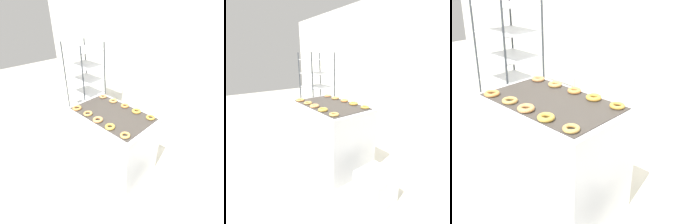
% 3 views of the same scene
% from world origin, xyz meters
% --- Properties ---
extents(wall_back, '(8.00, 0.05, 2.80)m').
position_xyz_m(wall_back, '(0.00, 2.12, 1.40)').
color(wall_back, silver).
rests_on(wall_back, ground_plane).
extents(fryer_machine, '(1.22, 0.76, 0.98)m').
position_xyz_m(fryer_machine, '(0.00, 0.63, 0.49)').
color(fryer_machine, silver).
rests_on(fryer_machine, ground_plane).
extents(baking_rack_cart, '(0.60, 0.55, 1.75)m').
position_xyz_m(baking_rack_cart, '(-1.22, 1.12, 0.89)').
color(baking_rack_cart, '#33383D').
rests_on(baking_rack_cart, ground_plane).
extents(donut_near_leftmost, '(0.14, 0.14, 0.03)m').
position_xyz_m(donut_near_leftmost, '(-0.46, 0.35, 0.99)').
color(donut_near_leftmost, '#CE823F').
rests_on(donut_near_leftmost, fryer_machine).
extents(donut_near_left, '(0.13, 0.13, 0.03)m').
position_xyz_m(donut_near_left, '(-0.22, 0.37, 0.99)').
color(donut_near_left, tan).
rests_on(donut_near_left, fryer_machine).
extents(donut_near_center, '(0.14, 0.14, 0.04)m').
position_xyz_m(donut_near_center, '(-0.00, 0.36, 1.00)').
color(donut_near_center, tan).
rests_on(donut_near_center, fryer_machine).
extents(donut_near_right, '(0.13, 0.13, 0.04)m').
position_xyz_m(donut_near_right, '(0.23, 0.36, 0.99)').
color(donut_near_right, gold).
rests_on(donut_near_right, fryer_machine).
extents(donut_near_rightmost, '(0.12, 0.12, 0.03)m').
position_xyz_m(donut_near_rightmost, '(0.47, 0.36, 0.99)').
color(donut_near_rightmost, '#BB8F47').
rests_on(donut_near_rightmost, fryer_machine).
extents(donut_far_leftmost, '(0.13, 0.13, 0.03)m').
position_xyz_m(donut_far_leftmost, '(-0.46, 0.89, 0.99)').
color(donut_far_leftmost, tan).
rests_on(donut_far_leftmost, fryer_machine).
extents(donut_far_left, '(0.13, 0.13, 0.04)m').
position_xyz_m(donut_far_left, '(-0.23, 0.90, 0.99)').
color(donut_far_left, tan).
rests_on(donut_far_left, fryer_machine).
extents(donut_far_center, '(0.12, 0.12, 0.03)m').
position_xyz_m(donut_far_center, '(0.01, 0.90, 0.99)').
color(donut_far_center, '#D2833F').
rests_on(donut_far_center, fryer_machine).
extents(donut_far_right, '(0.13, 0.13, 0.04)m').
position_xyz_m(donut_far_right, '(0.23, 0.90, 0.99)').
color(donut_far_right, gold).
rests_on(donut_far_right, fryer_machine).
extents(donut_far_rightmost, '(0.12, 0.12, 0.03)m').
position_xyz_m(donut_far_rightmost, '(0.47, 0.90, 0.99)').
color(donut_far_rightmost, gold).
rests_on(donut_far_rightmost, fryer_machine).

